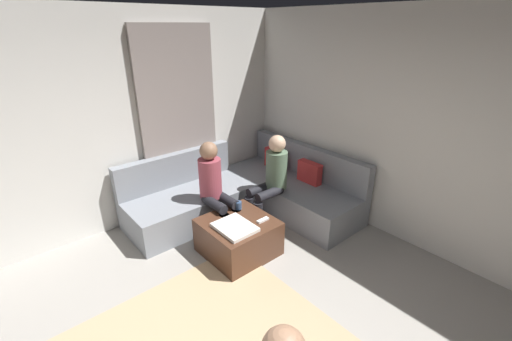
{
  "coord_description": "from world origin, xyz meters",
  "views": [
    {
      "loc": [
        1.22,
        -0.81,
        2.48
      ],
      "look_at": [
        -1.63,
        1.63,
        0.85
      ],
      "focal_mm": 23.68,
      "sensor_mm": 36.0,
      "label": 1
    }
  ],
  "objects": [
    {
      "name": "folded_blanket",
      "position": [
        -1.31,
        1.05,
        0.44
      ],
      "size": [
        0.44,
        0.36,
        0.04
      ],
      "primitive_type": "cube",
      "color": "white",
      "rests_on": "ottoman"
    },
    {
      "name": "wall_back",
      "position": [
        0.0,
        2.94,
        1.35
      ],
      "size": [
        6.0,
        0.12,
        2.7
      ],
      "primitive_type": "cube",
      "color": "silver",
      "rests_on": "ground_plane"
    },
    {
      "name": "ottoman",
      "position": [
        -1.41,
        1.17,
        0.21
      ],
      "size": [
        0.76,
        0.76,
        0.42
      ],
      "primitive_type": "cube",
      "color": "#4C2D1E",
      "rests_on": "ground_plane"
    },
    {
      "name": "person_on_couch_back",
      "position": [
        -1.68,
        1.93,
        0.66
      ],
      "size": [
        0.3,
        0.6,
        1.2
      ],
      "rotation": [
        0.0,
        0.0,
        3.14
      ],
      "color": "black",
      "rests_on": "ground_plane"
    },
    {
      "name": "game_remote",
      "position": [
        -1.23,
        1.39,
        0.43
      ],
      "size": [
        0.05,
        0.15,
        0.02
      ],
      "primitive_type": "cube",
      "color": "white",
      "rests_on": "ottoman"
    },
    {
      "name": "wall_left",
      "position": [
        -2.94,
        0.0,
        1.35
      ],
      "size": [
        0.12,
        6.0,
        2.7
      ],
      "primitive_type": "cube",
      "color": "silver",
      "rests_on": "ground_plane"
    },
    {
      "name": "curtain_panel",
      "position": [
        -2.84,
        1.3,
        1.25
      ],
      "size": [
        0.06,
        1.1,
        2.5
      ],
      "primitive_type": "cube",
      "color": "gray",
      "rests_on": "ground_plane"
    },
    {
      "name": "person_on_couch_side",
      "position": [
        -1.93,
        1.22,
        0.66
      ],
      "size": [
        0.6,
        0.3,
        1.2
      ],
      "rotation": [
        0.0,
        0.0,
        -1.57
      ],
      "color": "black",
      "rests_on": "ground_plane"
    },
    {
      "name": "sectional_couch",
      "position": [
        -2.08,
        1.88,
        0.28
      ],
      "size": [
        2.1,
        2.55,
        0.87
      ],
      "color": "gray",
      "rests_on": "ground_plane"
    },
    {
      "name": "coffee_mug",
      "position": [
        -1.63,
        1.35,
        0.47
      ],
      "size": [
        0.08,
        0.08,
        0.1
      ],
      "primitive_type": "cylinder",
      "color": "#334C72",
      "rests_on": "ottoman"
    }
  ]
}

